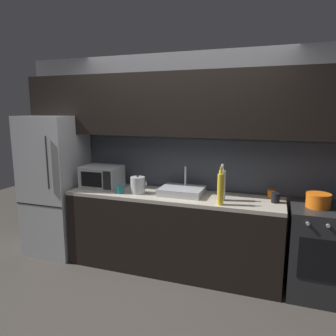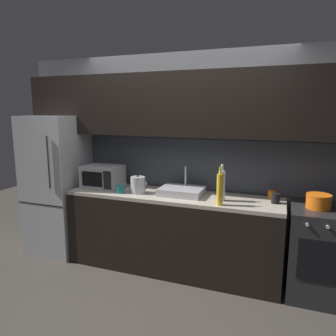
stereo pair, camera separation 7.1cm
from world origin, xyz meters
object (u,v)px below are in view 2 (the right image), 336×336
(refrigerator, at_px, (57,184))
(mug_orange, at_px, (272,194))
(oven_range, at_px, (320,253))
(mug_teal, at_px, (120,189))
(microwave, at_px, (103,177))
(wine_bottle_yellow, at_px, (220,189))
(cooking_pot, at_px, (319,201))
(wine_bottle_white, at_px, (222,185))
(kettle, at_px, (138,185))
(mug_dark, at_px, (275,198))

(refrigerator, relative_size, mug_orange, 20.64)
(oven_range, xyz_separation_m, mug_teal, (-2.13, -0.15, 0.50))
(microwave, bearing_deg, wine_bottle_yellow, -9.00)
(wine_bottle_yellow, relative_size, cooking_pot, 1.67)
(wine_bottle_yellow, bearing_deg, mug_orange, 42.13)
(wine_bottle_white, bearing_deg, kettle, -178.62)
(wine_bottle_white, xyz_separation_m, mug_teal, (-1.14, -0.10, -0.12))
(wine_bottle_yellow, height_order, cooking_pot, wine_bottle_yellow)
(mug_orange, bearing_deg, kettle, -168.59)
(mug_dark, relative_size, cooking_pot, 0.44)
(oven_range, xyz_separation_m, microwave, (-2.46, 0.02, 0.58))
(wine_bottle_white, xyz_separation_m, mug_orange, (0.49, 0.27, -0.12))
(wine_bottle_white, xyz_separation_m, mug_dark, (0.54, 0.09, -0.11))
(oven_range, xyz_separation_m, wine_bottle_white, (-0.99, -0.05, 0.61))
(microwave, xyz_separation_m, wine_bottle_yellow, (1.49, -0.24, 0.03))
(mug_orange, bearing_deg, microwave, -174.25)
(wine_bottle_white, height_order, cooking_pot, wine_bottle_white)
(wine_bottle_yellow, bearing_deg, cooking_pot, 13.37)
(mug_teal, relative_size, cooking_pot, 0.40)
(mug_teal, xyz_separation_m, cooking_pot, (2.07, 0.15, 0.02))
(refrigerator, relative_size, wine_bottle_white, 4.57)
(refrigerator, xyz_separation_m, microwave, (0.68, 0.02, 0.15))
(mug_orange, height_order, mug_dark, mug_dark)
(wine_bottle_yellow, bearing_deg, mug_teal, 176.78)
(oven_range, distance_m, mug_orange, 0.73)
(kettle, bearing_deg, mug_teal, -157.45)
(mug_teal, height_order, cooking_pot, cooking_pot)
(oven_range, distance_m, mug_dark, 0.67)
(microwave, xyz_separation_m, wine_bottle_white, (1.48, -0.07, 0.03))
(refrigerator, relative_size, mug_dark, 17.45)
(refrigerator, distance_m, cooking_pot, 3.09)
(mug_teal, relative_size, mug_orange, 1.07)
(oven_range, height_order, mug_dark, mug_dark)
(kettle, distance_m, mug_dark, 1.50)
(refrigerator, height_order, mug_orange, refrigerator)
(mug_dark, bearing_deg, microwave, -179.40)
(wine_bottle_white, bearing_deg, cooking_pot, 3.25)
(kettle, height_order, cooking_pot, kettle)
(refrigerator, relative_size, wine_bottle_yellow, 4.59)
(microwave, distance_m, mug_teal, 0.39)
(mug_teal, bearing_deg, oven_range, 4.07)
(cooking_pot, bearing_deg, mug_dark, 174.29)
(wine_bottle_white, height_order, mug_orange, wine_bottle_white)
(oven_range, relative_size, microwave, 1.96)
(wine_bottle_white, bearing_deg, mug_orange, 28.65)
(kettle, xyz_separation_m, wine_bottle_white, (0.96, 0.02, 0.07))
(refrigerator, xyz_separation_m, mug_dark, (2.69, 0.04, 0.07))
(oven_range, relative_size, mug_orange, 10.50)
(mug_dark, bearing_deg, refrigerator, -179.16)
(refrigerator, height_order, mug_dark, refrigerator)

